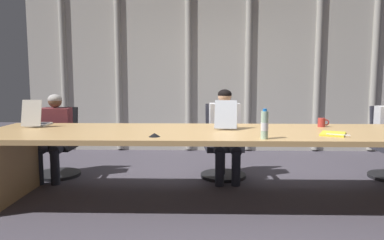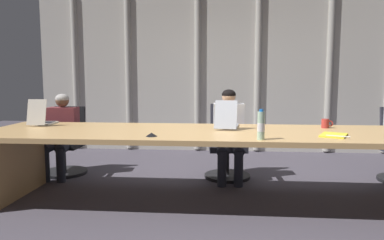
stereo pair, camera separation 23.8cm
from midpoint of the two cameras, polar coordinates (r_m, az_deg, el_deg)
name	(u,v)px [view 2 (the right image)]	position (r m, az deg, el deg)	size (l,w,h in m)	color
ground_plane	(228,202)	(3.99, 7.32, -12.63)	(13.48, 13.48, 0.00)	#47424C
conference_table	(228,143)	(3.82, 7.46, -3.65)	(5.10, 1.22, 0.76)	tan
curtain_backdrop	(227,72)	(6.54, 6.51, 7.49)	(6.74, 0.17, 2.82)	beige
laptop_left_end	(42,120)	(4.58, -20.99, 0.03)	(0.23, 0.40, 0.31)	beige
laptop_left_mid	(227,122)	(4.07, 7.14, -0.36)	(0.28, 0.52, 0.31)	#A8ADB7
office_chair_left_end	(65,149)	(5.29, -17.95, -4.28)	(0.60, 0.60, 0.91)	black
office_chair_left_mid	(227,150)	(4.88, 6.90, -4.73)	(0.60, 0.60, 0.96)	#2D2D38
person_left_end	(61,130)	(5.09, -18.57, -1.56)	(0.41, 0.56, 1.10)	brown
person_left_mid	(229,130)	(4.67, 7.23, -1.55)	(0.42, 0.56, 1.16)	silver
water_bottle_primary	(261,126)	(3.33, 12.75, -0.88)	(0.07, 0.07, 0.27)	#ADD1B2
coffee_mug_near	(326,123)	(4.31, 21.63, -0.51)	(0.13, 0.08, 0.10)	#B2332D
conference_mic_left_side	(152,135)	(3.45, -4.39, -2.28)	(0.11, 0.11, 0.04)	black
spiral_notepad	(334,135)	(3.76, 22.96, -2.20)	(0.33, 0.37, 0.03)	yellow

